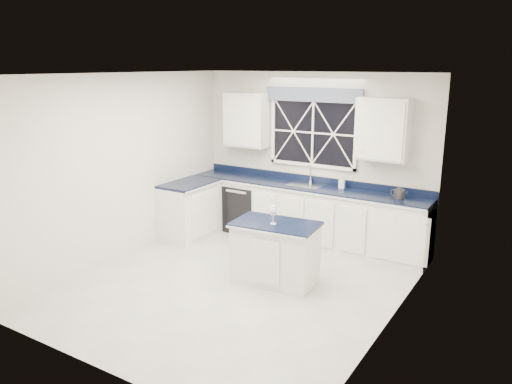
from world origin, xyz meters
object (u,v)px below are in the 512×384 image
Objects in this scene: faucet at (310,173)px; soap_bottle at (342,182)px; dishwasher at (247,207)px; kettle at (399,193)px; wine_glass at (273,211)px; island at (275,252)px.

faucet is 1.53× the size of soap_bottle.
faucet is at bearing 10.02° from dishwasher.
wine_glass is (-1.14, -1.64, -0.04)m from kettle.
soap_bottle is at bearing 83.43° from wine_glass.
wine_glass is at bearing -96.57° from soap_bottle.
wine_glass reaches higher than island.
wine_glass is at bearing -48.37° from dishwasher.
kettle is 0.94m from soap_bottle.
kettle is at bearing -7.83° from faucet.
faucet reaches higher than wine_glass.
island is 5.85× the size of soap_bottle.
island is 4.51× the size of kettle.
dishwasher is at bearing -174.31° from kettle.
island is 0.58m from wine_glass.
kettle is (1.13, 1.59, 0.61)m from island.
faucet is at bearing 178.15° from kettle.
faucet is 1.18× the size of kettle.
soap_bottle is at bearing 4.48° from dishwasher.
kettle is (1.51, -0.21, -0.08)m from faucet.
wine_glass is at bearing -102.44° from island.
island is at bearing -78.11° from faucet.
dishwasher reaches higher than island.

